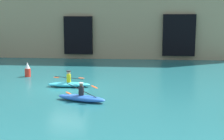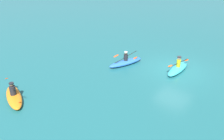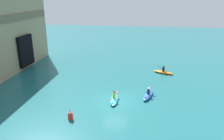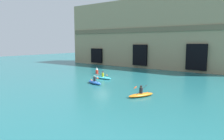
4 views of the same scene
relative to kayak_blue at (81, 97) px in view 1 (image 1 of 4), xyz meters
name	(u,v)px [view 1 (image 1 of 4)]	position (x,y,z in m)	size (l,w,h in m)	color
ground_plane	(67,87)	(-1.64, 3.36, -0.22)	(120.00, 120.00, 0.00)	#1E6066
kayak_blue	(81,97)	(0.00, 0.00, 0.00)	(2.99, 1.52, 1.06)	blue
kayak_cyan	(69,84)	(-1.57, 3.54, -0.01)	(2.93, 0.95, 1.12)	#33B2C6
marker_buoy	(28,70)	(-5.70, 6.90, 0.31)	(0.46, 0.46, 1.15)	red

